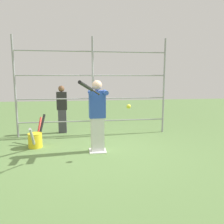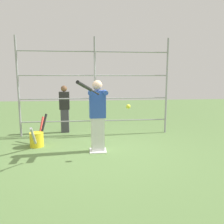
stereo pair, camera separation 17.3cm
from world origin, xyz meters
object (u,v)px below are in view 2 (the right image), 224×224
(batter, at_px, (98,114))
(bat_bucket, at_px, (37,138))
(softball_in_flight, at_px, (128,107))
(baseball_bat_swinging, at_px, (86,87))
(bystander_behind_fence, at_px, (65,108))

(batter, relative_size, bat_bucket, 1.41)
(softball_in_flight, height_order, bat_bucket, softball_in_flight)
(baseball_bat_swinging, xyz_separation_m, bystander_behind_fence, (0.73, -2.88, -0.79))
(softball_in_flight, bearing_deg, bat_bucket, -24.81)
(baseball_bat_swinging, relative_size, bystander_behind_fence, 0.54)
(bat_bucket, bearing_deg, batter, 160.56)
(batter, distance_m, baseball_bat_swinging, 1.15)
(batter, xyz_separation_m, softball_in_flight, (-0.64, 0.47, 0.22))
(bat_bucket, height_order, bystander_behind_fence, bystander_behind_fence)
(baseball_bat_swinging, distance_m, softball_in_flight, 1.08)
(bat_bucket, bearing_deg, bystander_behind_fence, -111.57)
(softball_in_flight, xyz_separation_m, bystander_behind_fence, (1.62, -2.44, -0.35))
(baseball_bat_swinging, distance_m, bat_bucket, 2.37)
(batter, height_order, softball_in_flight, batter)
(batter, xyz_separation_m, baseball_bat_swinging, (0.24, 0.91, 0.66))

